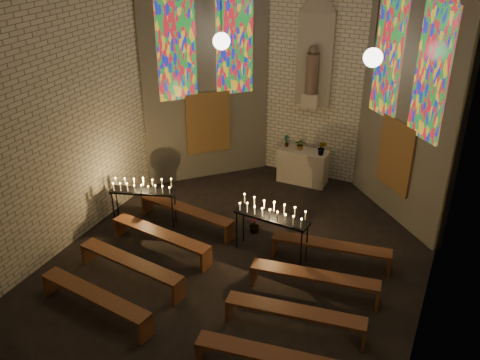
% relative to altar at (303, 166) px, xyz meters
% --- Properties ---
extents(floor, '(12.00, 12.00, 0.00)m').
position_rel_altar_xyz_m(floor, '(0.00, -5.45, -0.50)').
color(floor, black).
rests_on(floor, ground).
extents(room, '(8.22, 12.43, 7.00)m').
position_rel_altar_xyz_m(room, '(-0.00, -2.08, 3.22)').
color(room, beige).
rests_on(room, ground).
extents(altar, '(1.40, 0.60, 1.00)m').
position_rel_altar_xyz_m(altar, '(0.00, 0.00, 0.00)').
color(altar, beige).
rests_on(altar, ground).
extents(flower_vase_left, '(0.22, 0.18, 0.37)m').
position_rel_altar_xyz_m(flower_vase_left, '(-0.55, 0.05, 0.68)').
color(flower_vase_left, '#4C723F').
rests_on(flower_vase_left, altar).
extents(flower_vase_center, '(0.34, 0.31, 0.34)m').
position_rel_altar_xyz_m(flower_vase_center, '(-0.11, 0.02, 0.67)').
color(flower_vase_center, '#4C723F').
rests_on(flower_vase_center, altar).
extents(flower_vase_right, '(0.27, 0.23, 0.44)m').
position_rel_altar_xyz_m(flower_vase_right, '(0.55, -0.09, 0.72)').
color(flower_vase_right, '#4C723F').
rests_on(flower_vase_right, altar).
extents(aisle_flower_pot, '(0.28, 0.28, 0.45)m').
position_rel_altar_xyz_m(aisle_flower_pot, '(-0.20, -3.08, -0.28)').
color(aisle_flower_pot, '#4C723F').
rests_on(aisle_flower_pot, ground).
extents(votive_stand_left, '(1.65, 0.88, 1.18)m').
position_rel_altar_xyz_m(votive_stand_left, '(-2.89, -3.85, 0.52)').
color(votive_stand_left, black).
rests_on(votive_stand_left, ground).
extents(votive_stand_right, '(1.77, 0.55, 1.28)m').
position_rel_altar_xyz_m(votive_stand_right, '(0.52, -3.79, 0.60)').
color(votive_stand_right, black).
rests_on(votive_stand_right, ground).
extents(pew_left_0, '(2.69, 0.73, 0.51)m').
position_rel_altar_xyz_m(pew_left_0, '(-1.87, -3.52, -0.08)').
color(pew_left_0, brown).
rests_on(pew_left_0, ground).
extents(pew_right_0, '(2.69, 0.73, 0.51)m').
position_rel_altar_xyz_m(pew_right_0, '(1.87, -3.52, -0.08)').
color(pew_right_0, brown).
rests_on(pew_right_0, ground).
extents(pew_left_1, '(2.69, 0.73, 0.51)m').
position_rel_altar_xyz_m(pew_left_1, '(-1.87, -4.72, -0.08)').
color(pew_left_1, brown).
rests_on(pew_left_1, ground).
extents(pew_right_1, '(2.69, 0.73, 0.51)m').
position_rel_altar_xyz_m(pew_right_1, '(1.87, -4.72, -0.08)').
color(pew_right_1, brown).
rests_on(pew_right_1, ground).
extents(pew_left_2, '(2.69, 0.73, 0.51)m').
position_rel_altar_xyz_m(pew_left_2, '(-1.87, -5.92, -0.08)').
color(pew_left_2, brown).
rests_on(pew_left_2, ground).
extents(pew_right_2, '(2.69, 0.73, 0.51)m').
position_rel_altar_xyz_m(pew_right_2, '(1.87, -5.92, -0.08)').
color(pew_right_2, brown).
rests_on(pew_right_2, ground).
extents(pew_left_3, '(2.69, 0.73, 0.51)m').
position_rel_altar_xyz_m(pew_left_3, '(-1.87, -7.12, -0.08)').
color(pew_left_3, brown).
rests_on(pew_left_3, ground).
extents(pew_right_3, '(2.69, 0.73, 0.51)m').
position_rel_altar_xyz_m(pew_right_3, '(1.87, -7.12, -0.08)').
color(pew_right_3, brown).
rests_on(pew_right_3, ground).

